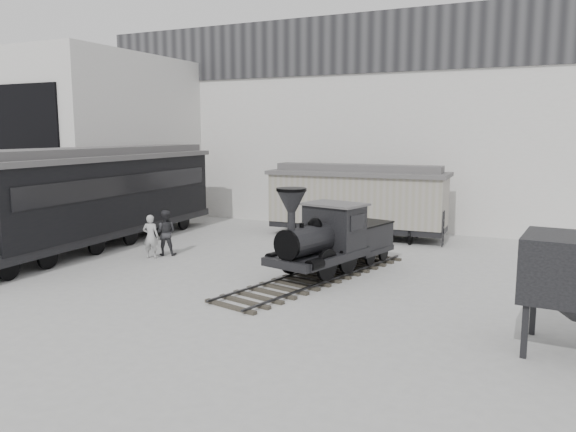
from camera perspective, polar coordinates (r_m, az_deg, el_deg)
The scene contains 8 objects.
ground at distance 17.21m, azimuth -3.52°, elevation -8.51°, with size 90.00×90.00×0.00m, color #9E9E9B.
north_wall at distance 30.46m, azimuth 10.16°, elevation 9.37°, with size 34.00×2.51×11.00m.
west_pavilion at distance 33.13m, azimuth -17.64°, elevation 7.20°, with size 7.00×12.11×9.00m.
locomotive at distance 19.89m, azimuth 4.20°, elevation -2.69°, with size 4.08×9.21×3.18m.
boxcar at distance 27.17m, azimuth 7.04°, elevation 1.71°, with size 8.66×2.98×3.51m.
passenger_coach at distance 26.26m, azimuth -18.68°, elevation 1.96°, with size 3.98×15.27×4.05m.
visitor_a at distance 23.18m, azimuth -13.77°, elevation -2.04°, with size 0.65×0.42×1.77m, color #B5B5B4.
visitor_b at distance 23.60m, azimuth -12.38°, elevation -1.67°, with size 0.91×0.71×1.88m, color #313134.
Camera 1 is at (7.91, -14.43, 5.04)m, focal length 35.00 mm.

